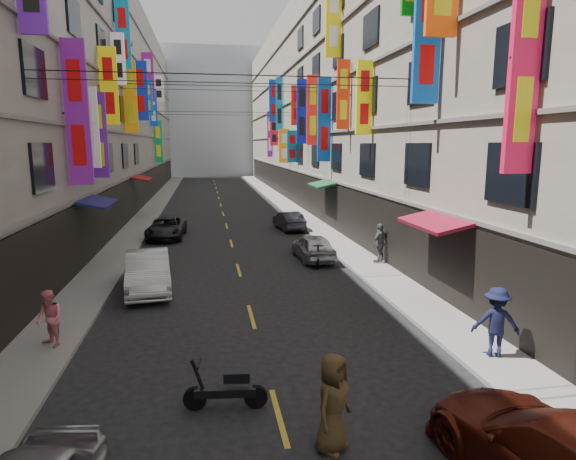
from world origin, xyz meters
name	(u,v)px	position (x,y,z in m)	size (l,w,h in m)	color
sidewalk_left	(147,215)	(-6.00, 42.00, 0.06)	(2.00, 90.00, 0.12)	slate
sidewalk_right	(296,211)	(6.00, 42.00, 0.06)	(2.00, 90.00, 0.12)	slate
building_row_left	(57,91)	(-11.99, 42.00, 9.49)	(10.14, 90.00, 19.00)	gray
building_row_right	(367,96)	(11.99, 42.00, 9.49)	(10.14, 90.00, 19.00)	gray
haze_block	(211,113)	(0.00, 92.00, 11.00)	(18.00, 8.00, 22.00)	#AFB7C3
shop_signage	(223,88)	(-0.08, 34.66, 9.10)	(14.00, 55.00, 11.46)	blue
street_awnings	(208,200)	(-1.26, 26.00, 3.00)	(13.99, 35.20, 0.41)	#134A18
overhead_cables	(228,84)	(0.00, 30.00, 8.80)	(14.00, 38.04, 1.24)	black
lane_markings	(225,219)	(0.00, 39.00, 0.00)	(0.12, 80.20, 0.01)	gold
scooter_crossing	(227,389)	(-1.05, 12.50, 0.44)	(1.80, 0.53, 1.14)	black
scooter_far_right	(318,256)	(3.73, 24.30, 0.44)	(0.67, 1.78, 1.14)	black
car_left_mid	(148,272)	(-3.66, 21.56, 0.75)	(1.60, 4.58, 1.51)	silver
car_left_far	(166,228)	(-3.76, 32.31, 0.62)	(2.06, 4.46, 1.24)	black
car_right_mid	(313,247)	(3.74, 25.39, 0.65)	(1.53, 3.80, 1.29)	#B7B7BC
car_right_far	(289,221)	(4.00, 33.83, 0.61)	(1.30, 3.73, 1.23)	#232229
pedestrian_lfar	(49,319)	(-5.68, 16.32, 0.91)	(0.77, 0.53, 1.58)	pink
pedestrian_rnear	(496,322)	(5.99, 13.71, 1.05)	(1.20, 0.62, 1.85)	black
pedestrian_rfar	(380,243)	(6.60, 23.86, 1.05)	(1.09, 0.62, 1.86)	#505052
pedestrian_crossing	(333,403)	(0.81, 10.76, 0.93)	(0.91, 0.62, 1.87)	#43311B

